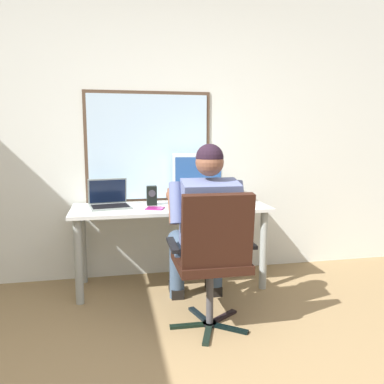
{
  "coord_description": "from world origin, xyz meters",
  "views": [
    {
      "loc": [
        -0.39,
        -1.19,
        1.32
      ],
      "look_at": [
        0.2,
        1.68,
        0.89
      ],
      "focal_mm": 36.31,
      "sensor_mm": 36.0,
      "label": 1
    }
  ],
  "objects_px": {
    "desk": "(171,219)",
    "crt_monitor": "(197,175)",
    "office_chair": "(213,252)",
    "wine_glass": "(235,194)",
    "person_seated": "(205,227)",
    "laptop": "(109,200)",
    "cd_case": "(155,208)",
    "desk_speaker": "(152,196)"
  },
  "relations": [
    {
      "from": "cd_case",
      "to": "wine_glass",
      "type": "bearing_deg",
      "value": 0.44
    },
    {
      "from": "office_chair",
      "to": "wine_glass",
      "type": "distance_m",
      "value": 0.92
    },
    {
      "from": "crt_monitor",
      "to": "desk_speaker",
      "type": "height_order",
      "value": "crt_monitor"
    },
    {
      "from": "person_seated",
      "to": "crt_monitor",
      "type": "height_order",
      "value": "person_seated"
    },
    {
      "from": "laptop",
      "to": "cd_case",
      "type": "relative_size",
      "value": 2.09
    },
    {
      "from": "office_chair",
      "to": "wine_glass",
      "type": "xyz_separation_m",
      "value": [
        0.4,
        0.79,
        0.25
      ]
    },
    {
      "from": "office_chair",
      "to": "person_seated",
      "type": "relative_size",
      "value": 0.76
    },
    {
      "from": "crt_monitor",
      "to": "desk_speaker",
      "type": "xyz_separation_m",
      "value": [
        -0.4,
        0.03,
        -0.18
      ]
    },
    {
      "from": "person_seated",
      "to": "crt_monitor",
      "type": "distance_m",
      "value": 0.74
    },
    {
      "from": "crt_monitor",
      "to": "laptop",
      "type": "height_order",
      "value": "crt_monitor"
    },
    {
      "from": "laptop",
      "to": "desk_speaker",
      "type": "distance_m",
      "value": 0.37
    },
    {
      "from": "desk",
      "to": "desk_speaker",
      "type": "distance_m",
      "value": 0.27
    },
    {
      "from": "cd_case",
      "to": "crt_monitor",
      "type": "bearing_deg",
      "value": 20.7
    },
    {
      "from": "laptop",
      "to": "cd_case",
      "type": "height_order",
      "value": "laptop"
    },
    {
      "from": "wine_glass",
      "to": "cd_case",
      "type": "relative_size",
      "value": 0.83
    },
    {
      "from": "crt_monitor",
      "to": "laptop",
      "type": "distance_m",
      "value": 0.79
    },
    {
      "from": "person_seated",
      "to": "desk_speaker",
      "type": "xyz_separation_m",
      "value": [
        -0.31,
        0.7,
        0.13
      ]
    },
    {
      "from": "desk",
      "to": "office_chair",
      "type": "height_order",
      "value": "office_chair"
    },
    {
      "from": "office_chair",
      "to": "desk",
      "type": "bearing_deg",
      "value": 99.6
    },
    {
      "from": "office_chair",
      "to": "crt_monitor",
      "type": "bearing_deg",
      "value": 84.23
    },
    {
      "from": "desk",
      "to": "crt_monitor",
      "type": "distance_m",
      "value": 0.45
    },
    {
      "from": "desk",
      "to": "cd_case",
      "type": "xyz_separation_m",
      "value": [
        -0.15,
        -0.09,
        0.12
      ]
    },
    {
      "from": "wine_glass",
      "to": "cd_case",
      "type": "bearing_deg",
      "value": -179.56
    },
    {
      "from": "desk",
      "to": "laptop",
      "type": "height_order",
      "value": "laptop"
    },
    {
      "from": "person_seated",
      "to": "office_chair",
      "type": "bearing_deg",
      "value": -91.46
    },
    {
      "from": "wine_glass",
      "to": "cd_case",
      "type": "xyz_separation_m",
      "value": [
        -0.7,
        -0.01,
        -0.1
      ]
    },
    {
      "from": "desk",
      "to": "cd_case",
      "type": "relative_size",
      "value": 9.51
    },
    {
      "from": "crt_monitor",
      "to": "desk_speaker",
      "type": "relative_size",
      "value": 2.76
    },
    {
      "from": "desk",
      "to": "wine_glass",
      "type": "distance_m",
      "value": 0.6
    },
    {
      "from": "desk_speaker",
      "to": "crt_monitor",
      "type": "bearing_deg",
      "value": -4.63
    },
    {
      "from": "office_chair",
      "to": "cd_case",
      "type": "relative_size",
      "value": 5.5
    },
    {
      "from": "desk_speaker",
      "to": "office_chair",
      "type": "bearing_deg",
      "value": -72.54
    },
    {
      "from": "office_chair",
      "to": "cd_case",
      "type": "height_order",
      "value": "office_chair"
    },
    {
      "from": "person_seated",
      "to": "desk",
      "type": "bearing_deg",
      "value": 104.32
    },
    {
      "from": "laptop",
      "to": "wine_glass",
      "type": "distance_m",
      "value": 1.09
    },
    {
      "from": "office_chair",
      "to": "laptop",
      "type": "bearing_deg",
      "value": 125.0
    },
    {
      "from": "person_seated",
      "to": "desk_speaker",
      "type": "height_order",
      "value": "person_seated"
    },
    {
      "from": "crt_monitor",
      "to": "wine_glass",
      "type": "xyz_separation_m",
      "value": [
        0.31,
        -0.14,
        -0.16
      ]
    },
    {
      "from": "office_chair",
      "to": "crt_monitor",
      "type": "distance_m",
      "value": 1.02
    },
    {
      "from": "office_chair",
      "to": "crt_monitor",
      "type": "relative_size",
      "value": 2.1
    },
    {
      "from": "person_seated",
      "to": "desk_speaker",
      "type": "distance_m",
      "value": 0.77
    },
    {
      "from": "laptop",
      "to": "cd_case",
      "type": "xyz_separation_m",
      "value": [
        0.38,
        -0.17,
        -0.06
      ]
    }
  ]
}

